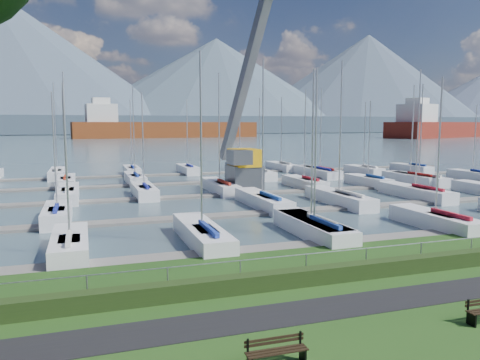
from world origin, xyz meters
name	(u,v)px	position (x,y,z in m)	size (l,w,h in m)	color
path	(365,303)	(0.00, -3.00, 0.01)	(160.00, 2.00, 0.04)	black
water	(102,136)	(0.00, 260.00, -0.40)	(800.00, 540.00, 0.20)	#445963
hedge	(331,274)	(0.00, -0.40, 0.35)	(80.00, 0.70, 0.70)	#223513
fence	(327,252)	(0.00, 0.00, 1.20)	(0.04, 0.04, 80.00)	gray
foothill	(98,125)	(0.00, 330.00, 6.00)	(900.00, 80.00, 12.00)	#455566
mountains	(102,76)	(7.35, 404.62, 46.68)	(1190.00, 360.00, 115.00)	#404A5E
docks	(194,197)	(0.00, 26.00, -0.22)	(90.00, 41.60, 0.25)	slate
bench_left	(276,351)	(-5.00, -6.17, 0.42)	(1.81, 0.44, 0.85)	black
crane	(245,137)	(6.19, 28.98, 5.33)	(5.75, 13.23, 22.35)	#505357
cargo_ship_mid	(159,130)	(26.31, 220.30, 3.61)	(92.95, 24.38, 21.50)	brown
cargo_ship_east	(446,130)	(170.23, 181.29, 3.60)	(93.85, 48.76, 21.50)	maroon
sailboat_fleet	(189,137)	(0.09, 28.18, 5.42)	(74.87, 49.90, 13.52)	beige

